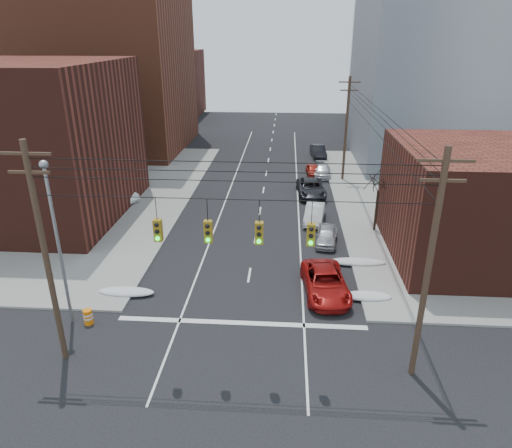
# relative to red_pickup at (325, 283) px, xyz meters

# --- Properties ---
(ground) EXTENTS (160.00, 160.00, 0.00)m
(ground) POSITION_rel_red_pickup_xyz_m (-4.88, -10.00, -0.77)
(ground) COLOR black
(ground) RESTS_ON ground
(building_brick_tall) EXTENTS (24.00, 20.00, 30.00)m
(building_brick_tall) POSITION_rel_red_pickup_xyz_m (-28.88, 38.00, 14.23)
(building_brick_tall) COLOR brown
(building_brick_tall) RESTS_ON ground
(building_brick_near) EXTENTS (20.00, 16.00, 13.00)m
(building_brick_near) POSITION_rel_red_pickup_xyz_m (-26.88, 12.00, 5.73)
(building_brick_near) COLOR #4B1E16
(building_brick_near) RESTS_ON ground
(building_brick_far) EXTENTS (22.00, 18.00, 12.00)m
(building_brick_far) POSITION_rel_red_pickup_xyz_m (-30.88, 64.00, 5.23)
(building_brick_far) COLOR #4B1E16
(building_brick_far) RESTS_ON ground
(building_office) EXTENTS (22.00, 20.00, 25.00)m
(building_office) POSITION_rel_red_pickup_xyz_m (17.12, 34.00, 11.73)
(building_office) COLOR gray
(building_office) RESTS_ON ground
(building_glass) EXTENTS (20.00, 18.00, 22.00)m
(building_glass) POSITION_rel_red_pickup_xyz_m (19.12, 60.00, 10.23)
(building_glass) COLOR gray
(building_glass) RESTS_ON ground
(building_storefront) EXTENTS (16.00, 12.00, 8.00)m
(building_storefront) POSITION_rel_red_pickup_xyz_m (13.12, 6.00, 3.23)
(building_storefront) COLOR #4B1E16
(building_storefront) RESTS_ON ground
(utility_pole_left) EXTENTS (2.20, 0.28, 11.00)m
(utility_pole_left) POSITION_rel_red_pickup_xyz_m (-13.38, -7.00, 5.01)
(utility_pole_left) COLOR #473323
(utility_pole_left) RESTS_ON ground
(utility_pole_right) EXTENTS (2.20, 0.28, 11.00)m
(utility_pole_right) POSITION_rel_red_pickup_xyz_m (3.62, -7.00, 5.01)
(utility_pole_right) COLOR #473323
(utility_pole_right) RESTS_ON ground
(utility_pole_far) EXTENTS (2.20, 0.28, 11.00)m
(utility_pole_far) POSITION_rel_red_pickup_xyz_m (3.62, 24.00, 5.01)
(utility_pole_far) COLOR #473323
(utility_pole_far) RESTS_ON ground
(traffic_signals) EXTENTS (17.00, 0.42, 2.02)m
(traffic_signals) POSITION_rel_red_pickup_xyz_m (-4.79, -7.03, 6.40)
(traffic_signals) COLOR black
(traffic_signals) RESTS_ON ground
(street_light) EXTENTS (0.44, 0.44, 9.32)m
(street_light) POSITION_rel_red_pickup_xyz_m (-14.38, -4.00, 4.77)
(street_light) COLOR gray
(street_light) RESTS_ON ground
(bare_tree) EXTENTS (2.09, 2.20, 4.93)m
(bare_tree) POSITION_rel_red_pickup_xyz_m (4.70, 10.00, 1.55)
(bare_tree) COLOR black
(bare_tree) RESTS_ON ground
(snow_nw) EXTENTS (3.50, 1.08, 0.42)m
(snow_nw) POSITION_rel_red_pickup_xyz_m (-12.28, -1.00, -0.56)
(snow_nw) COLOR silver
(snow_nw) RESTS_ON ground
(snow_ne) EXTENTS (3.00, 1.08, 0.42)m
(snow_ne) POSITION_rel_red_pickup_xyz_m (2.52, -0.50, -0.56)
(snow_ne) COLOR silver
(snow_ne) RESTS_ON ground
(snow_east_far) EXTENTS (4.00, 1.08, 0.42)m
(snow_east_far) POSITION_rel_red_pickup_xyz_m (2.52, 4.00, -0.56)
(snow_east_far) COLOR silver
(snow_east_far) RESTS_ON ground
(red_pickup) EXTENTS (3.07, 5.77, 1.54)m
(red_pickup) POSITION_rel_red_pickup_xyz_m (0.00, 0.00, 0.00)
(red_pickup) COLOR #980F0D
(red_pickup) RESTS_ON ground
(parked_car_a) EXTENTS (2.02, 3.98, 1.30)m
(parked_car_a) POSITION_rel_red_pickup_xyz_m (0.64, 7.42, -0.12)
(parked_car_a) COLOR #B1B1B6
(parked_car_a) RESTS_ON ground
(parked_car_b) EXTENTS (2.10, 4.54, 1.44)m
(parked_car_b) POSITION_rel_red_pickup_xyz_m (-0.08, 11.77, -0.05)
(parked_car_b) COLOR silver
(parked_car_b) RESTS_ON ground
(parked_car_c) EXTENTS (2.93, 5.80, 1.57)m
(parked_car_c) POSITION_rel_red_pickup_xyz_m (-0.08, 18.60, 0.02)
(parked_car_c) COLOR black
(parked_car_c) RESTS_ON ground
(parked_car_d) EXTENTS (2.03, 4.52, 1.28)m
(parked_car_d) POSITION_rel_red_pickup_xyz_m (1.52, 25.46, -0.13)
(parked_car_d) COLOR silver
(parked_car_d) RESTS_ON ground
(parked_car_e) EXTENTS (1.75, 3.72, 1.23)m
(parked_car_e) POSITION_rel_red_pickup_xyz_m (0.46, 25.60, -0.16)
(parked_car_e) COLOR maroon
(parked_car_e) RESTS_ON ground
(parked_car_f) EXTENTS (2.08, 4.83, 1.55)m
(parked_car_f) POSITION_rel_red_pickup_xyz_m (1.52, 34.04, 0.00)
(parked_car_f) COLOR black
(parked_car_f) RESTS_ON ground
(lot_car_a) EXTENTS (4.45, 3.11, 1.39)m
(lot_car_a) POSITION_rel_red_pickup_xyz_m (-18.52, 15.34, 0.07)
(lot_car_a) COLOR white
(lot_car_a) RESTS_ON sidewalk_nw
(lot_car_b) EXTENTS (5.09, 3.28, 1.30)m
(lot_car_b) POSITION_rel_red_pickup_xyz_m (-19.54, 20.39, 0.03)
(lot_car_b) COLOR #B2B2B7
(lot_car_b) RESTS_ON sidewalk_nw
(lot_car_c) EXTENTS (5.03, 3.32, 1.35)m
(lot_car_c) POSITION_rel_red_pickup_xyz_m (-24.14, 12.84, 0.06)
(lot_car_c) COLOR black
(lot_car_c) RESTS_ON sidewalk_nw
(lot_car_d) EXTENTS (3.84, 2.48, 1.22)m
(lot_car_d) POSITION_rel_red_pickup_xyz_m (-24.10, 14.91, -0.01)
(lot_car_d) COLOR #A3A3A8
(lot_car_d) RESTS_ON sidewalk_nw
(construction_barrel) EXTENTS (0.65, 0.65, 0.89)m
(construction_barrel) POSITION_rel_red_pickup_xyz_m (-13.36, -4.14, -0.31)
(construction_barrel) COLOR orange
(construction_barrel) RESTS_ON ground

